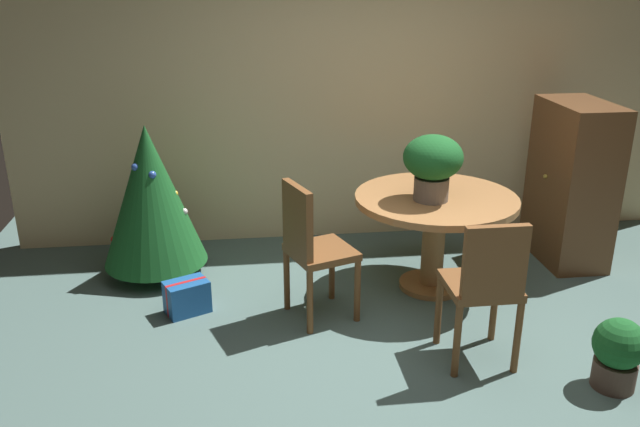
{
  "coord_description": "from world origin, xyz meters",
  "views": [
    {
      "loc": [
        -1.04,
        -3.35,
        2.29
      ],
      "look_at": [
        -0.56,
        0.54,
        0.82
      ],
      "focal_mm": 36.7,
      "sensor_mm": 36.0,
      "label": 1
    }
  ],
  "objects_px": {
    "wooden_chair_left": "(311,245)",
    "potted_plant": "(618,352)",
    "flower_vase": "(433,162)",
    "holiday_tree": "(151,196)",
    "wooden_cabinet": "(572,183)",
    "wooden_chair_near": "(485,284)",
    "round_dining_table": "(435,216)",
    "gift_box_blue": "(187,297)"
  },
  "relations": [
    {
      "from": "round_dining_table",
      "to": "wooden_cabinet",
      "type": "distance_m",
      "value": 1.32
    },
    {
      "from": "flower_vase",
      "to": "holiday_tree",
      "type": "distance_m",
      "value": 2.15
    },
    {
      "from": "round_dining_table",
      "to": "wooden_chair_left",
      "type": "relative_size",
      "value": 1.21
    },
    {
      "from": "wooden_chair_left",
      "to": "potted_plant",
      "type": "distance_m",
      "value": 1.97
    },
    {
      "from": "flower_vase",
      "to": "wooden_chair_left",
      "type": "relative_size",
      "value": 0.48
    },
    {
      "from": "holiday_tree",
      "to": "potted_plant",
      "type": "distance_m",
      "value": 3.4
    },
    {
      "from": "wooden_chair_left",
      "to": "round_dining_table",
      "type": "bearing_deg",
      "value": 20.0
    },
    {
      "from": "round_dining_table",
      "to": "flower_vase",
      "type": "height_order",
      "value": "flower_vase"
    },
    {
      "from": "potted_plant",
      "to": "gift_box_blue",
      "type": "bearing_deg",
      "value": 154.52
    },
    {
      "from": "wooden_chair_left",
      "to": "potted_plant",
      "type": "xyz_separation_m",
      "value": [
        1.65,
        -1.02,
        -0.32
      ]
    },
    {
      "from": "wooden_chair_near",
      "to": "potted_plant",
      "type": "height_order",
      "value": "wooden_chair_near"
    },
    {
      "from": "holiday_tree",
      "to": "gift_box_blue",
      "type": "distance_m",
      "value": 0.9
    },
    {
      "from": "wooden_chair_near",
      "to": "holiday_tree",
      "type": "bearing_deg",
      "value": 143.77
    },
    {
      "from": "flower_vase",
      "to": "holiday_tree",
      "type": "height_order",
      "value": "flower_vase"
    },
    {
      "from": "wooden_chair_left",
      "to": "holiday_tree",
      "type": "distance_m",
      "value": 1.43
    },
    {
      "from": "wooden_cabinet",
      "to": "wooden_chair_near",
      "type": "bearing_deg",
      "value": -130.95
    },
    {
      "from": "gift_box_blue",
      "to": "wooden_chair_left",
      "type": "bearing_deg",
      "value": -11.66
    },
    {
      "from": "wooden_chair_near",
      "to": "potted_plant",
      "type": "bearing_deg",
      "value": -25.16
    },
    {
      "from": "gift_box_blue",
      "to": "wooden_cabinet",
      "type": "distance_m",
      "value": 3.18
    },
    {
      "from": "wooden_chair_near",
      "to": "wooden_cabinet",
      "type": "relative_size",
      "value": 0.73
    },
    {
      "from": "holiday_tree",
      "to": "wooden_cabinet",
      "type": "xyz_separation_m",
      "value": [
        3.36,
        -0.1,
        -0.0
      ]
    },
    {
      "from": "holiday_tree",
      "to": "gift_box_blue",
      "type": "height_order",
      "value": "holiday_tree"
    },
    {
      "from": "round_dining_table",
      "to": "wooden_chair_near",
      "type": "distance_m",
      "value": 1.04
    },
    {
      "from": "potted_plant",
      "to": "flower_vase",
      "type": "bearing_deg",
      "value": 120.61
    },
    {
      "from": "flower_vase",
      "to": "potted_plant",
      "type": "relative_size",
      "value": 1.09
    },
    {
      "from": "round_dining_table",
      "to": "potted_plant",
      "type": "bearing_deg",
      "value": -63.01
    },
    {
      "from": "wooden_chair_left",
      "to": "wooden_chair_near",
      "type": "relative_size",
      "value": 1.03
    },
    {
      "from": "wooden_chair_left",
      "to": "holiday_tree",
      "type": "xyz_separation_m",
      "value": [
        -1.15,
        0.85,
        0.11
      ]
    },
    {
      "from": "round_dining_table",
      "to": "holiday_tree",
      "type": "xyz_separation_m",
      "value": [
        -2.1,
        0.5,
        0.08
      ]
    },
    {
      "from": "wooden_chair_left",
      "to": "holiday_tree",
      "type": "bearing_deg",
      "value": 143.58
    },
    {
      "from": "wooden_chair_left",
      "to": "gift_box_blue",
      "type": "xyz_separation_m",
      "value": [
        -0.87,
        0.18,
        -0.43
      ]
    },
    {
      "from": "wooden_chair_left",
      "to": "gift_box_blue",
      "type": "relative_size",
      "value": 2.82
    },
    {
      "from": "round_dining_table",
      "to": "gift_box_blue",
      "type": "relative_size",
      "value": 3.41
    },
    {
      "from": "round_dining_table",
      "to": "wooden_chair_near",
      "type": "height_order",
      "value": "wooden_chair_near"
    },
    {
      "from": "flower_vase",
      "to": "wooden_chair_near",
      "type": "height_order",
      "value": "flower_vase"
    },
    {
      "from": "round_dining_table",
      "to": "wooden_chair_near",
      "type": "bearing_deg",
      "value": -90.0
    },
    {
      "from": "flower_vase",
      "to": "wooden_chair_left",
      "type": "xyz_separation_m",
      "value": [
        -0.89,
        -0.27,
        -0.47
      ]
    },
    {
      "from": "potted_plant",
      "to": "round_dining_table",
      "type": "bearing_deg",
      "value": 116.99
    },
    {
      "from": "wooden_chair_near",
      "to": "round_dining_table",
      "type": "bearing_deg",
      "value": 90.0
    },
    {
      "from": "holiday_tree",
      "to": "potted_plant",
      "type": "xyz_separation_m",
      "value": [
        2.8,
        -1.87,
        -0.43
      ]
    },
    {
      "from": "flower_vase",
      "to": "wooden_cabinet",
      "type": "xyz_separation_m",
      "value": [
        1.32,
        0.48,
        -0.36
      ]
    },
    {
      "from": "holiday_tree",
      "to": "potted_plant",
      "type": "height_order",
      "value": "holiday_tree"
    }
  ]
}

